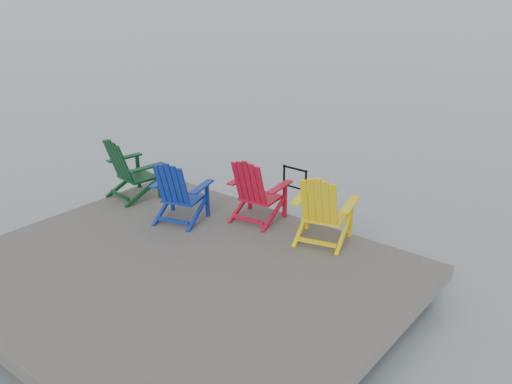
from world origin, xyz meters
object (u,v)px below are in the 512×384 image
Objects in this scene: handrail at (295,188)px; chair_yellow at (323,208)px; chair_green at (130,168)px; chair_blue at (179,191)px; chair_red at (256,189)px.

chair_yellow reaches higher than handrail.
handrail is at bearing 29.60° from chair_green.
chair_blue is 1.28m from chair_red.
chair_green is at bearing -172.32° from chair_red.
chair_blue is at bearing -147.20° from chair_red.
chair_blue is at bearing -136.94° from handrail.
handrail is 1.00m from chair_yellow.
chair_green reaches higher than handrail.
chair_blue is at bearing -175.46° from chair_yellow.
chair_green is 3.79m from chair_yellow.
chair_green is at bearing 155.65° from chair_blue.
chair_red is at bearing 164.74° from chair_yellow.
chair_yellow is at bearing 17.73° from chair_green.
handrail is 0.79× the size of chair_green.
handrail is 1.93m from chair_blue.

